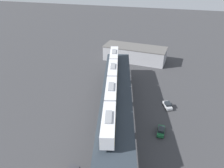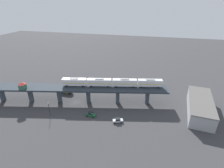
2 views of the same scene
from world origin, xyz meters
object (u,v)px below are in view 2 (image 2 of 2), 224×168
object	(u,v)px
street_car_silver	(118,120)
street_lamp	(49,108)
signal_hut	(22,86)
warehouse_building	(200,106)
street_car_green	(91,114)
delivery_truck	(66,90)
subway_train	(112,82)

from	to	relation	value
street_car_silver	street_lamp	size ratio (longest dim) A/B	0.69
signal_hut	warehouse_building	size ratio (longest dim) A/B	0.13
street_car_silver	warehouse_building	distance (m)	39.19
street_car_green	delivery_truck	distance (m)	27.61
signal_hut	street_car_silver	xyz separation A→B (m)	(3.14, 48.67, -9.30)
street_car_green	street_car_silver	distance (m)	12.88
delivery_truck	subway_train	bearing A→B (deg)	85.63
signal_hut	street_lamp	world-z (taller)	signal_hut
signal_hut	street_car_silver	bearing A→B (deg)	86.31
delivery_truck	warehouse_building	distance (m)	69.73
street_car_green	warehouse_building	size ratio (longest dim) A/B	0.15
subway_train	signal_hut	xyz separation A→B (m)	(13.29, -41.85, -0.74)
street_car_green	delivery_truck	xyz separation A→B (m)	(-17.35, -21.47, 0.82)
street_car_silver	warehouse_building	world-z (taller)	warehouse_building
street_car_silver	street_lamp	distance (m)	31.31
street_car_silver	street_lamp	bearing A→B (deg)	-84.23
signal_hut	street_car_green	xyz separation A→B (m)	(1.95, 35.84, -9.30)
street_car_silver	street_car_green	bearing A→B (deg)	-95.29
street_car_silver	warehouse_building	xyz separation A→B (m)	(-16.67, 35.38, 2.47)
subway_train	signal_hut	distance (m)	43.92
subway_train	street_car_green	distance (m)	19.22
street_lamp	warehouse_building	xyz separation A→B (m)	(-19.80, 66.37, -0.70)
signal_hut	street_car_silver	world-z (taller)	signal_hut
street_car_green	street_lamp	bearing A→B (deg)	-76.62
signal_hut	street_lamp	xyz separation A→B (m)	(6.27, 17.68, -6.13)
street_car_green	warehouse_building	xyz separation A→B (m)	(-15.49, 48.21, 2.47)
subway_train	street_car_silver	world-z (taller)	subway_train
street_car_green	street_car_silver	bearing A→B (deg)	84.71
street_car_green	street_car_silver	world-z (taller)	same
signal_hut	street_lamp	bearing A→B (deg)	70.47
delivery_truck	street_car_green	bearing A→B (deg)	51.06
street_car_silver	warehouse_building	size ratio (longest dim) A/B	0.16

